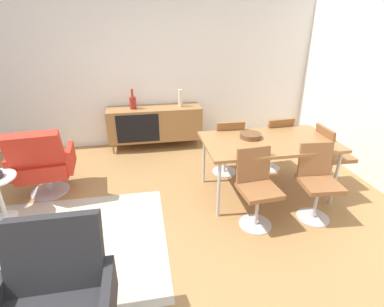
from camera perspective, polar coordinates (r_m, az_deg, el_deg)
The scene contains 15 objects.
ground_plane at distance 3.20m, azimuth -9.95°, elevation -15.40°, with size 8.32×8.32×0.00m, color #9E7242.
wall_back at distance 5.09m, azimuth -11.75°, elevation 17.14°, with size 6.80×0.12×2.80m, color white.
sideboard at distance 5.02m, azimuth -7.46°, elevation 6.02°, with size 1.60×0.45×0.72m.
vase_cobalt at distance 4.94m, azimuth -2.37°, elevation 11.08°, with size 0.07×0.07×0.29m.
vase_sculptural_dark at distance 4.91m, azimuth -11.81°, elevation 10.06°, with size 0.11×0.11×0.33m.
dining_table at distance 3.60m, azimuth 15.12°, elevation 1.97°, with size 1.60×0.90×0.74m.
wooden_bowl_on_table at distance 3.59m, azimuth 11.68°, elevation 3.54°, with size 0.26×0.26×0.06m, color brown.
dining_chair_back_right at distance 4.30m, azimuth 16.07°, elevation 2.34°, with size 0.43×0.45×0.86m.
dining_chair_front_right at distance 3.43m, azimuth 23.91°, elevation -4.83°, with size 0.43×0.45×0.86m.
dining_chair_front_left at distance 3.11m, azimuth 12.86°, elevation -6.31°, with size 0.43×0.45×0.86m.
dining_chair_back_left at distance 4.04m, azimuth 7.02°, elevation 1.74°, with size 0.41×0.43×0.86m.
dining_chair_far_end at distance 4.13m, azimuth 26.03°, elevation -0.23°, with size 0.43×0.41×0.86m.
lounge_chair_red at distance 3.98m, azimuth -27.98°, elevation -1.57°, with size 0.77×0.71×0.95m.
armchair_black_shell at distance 2.18m, azimuth -25.79°, elevation -24.98°, with size 0.72×0.66×0.95m.
area_rug at distance 3.29m, azimuth -25.68°, elevation -16.51°, with size 2.20×1.70×0.01m, color #B7AD99.
Camera 1 is at (0.10, -2.45, 2.05)m, focal length 26.51 mm.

